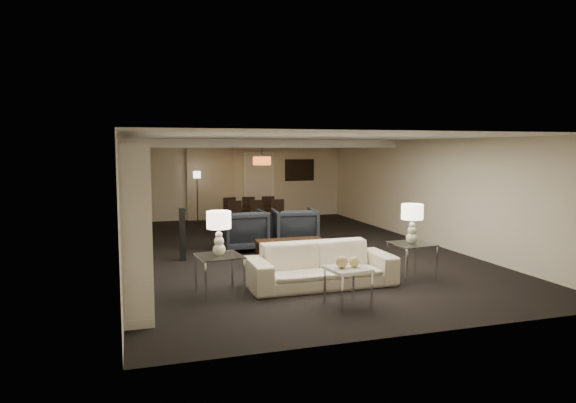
{
  "coord_description": "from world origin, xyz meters",
  "views": [
    {
      "loc": [
        -3.38,
        -10.88,
        2.3
      ],
      "look_at": [
        0.0,
        0.0,
        1.1
      ],
      "focal_mm": 32.0,
      "sensor_mm": 36.0,
      "label": 1
    }
  ],
  "objects_px": {
    "side_table_left": "(220,275)",
    "chair_nl": "(237,217)",
    "chair_fm": "(248,211)",
    "table_lamp_left": "(219,233)",
    "vase_blue": "(136,235)",
    "coffee_table": "(292,253)",
    "floor_speaker": "(182,234)",
    "dining_table": "(253,218)",
    "vase_amber": "(134,192)",
    "floor_lamp": "(197,197)",
    "table_lamp_right": "(412,224)",
    "sofa": "(321,265)",
    "pendant_light": "(262,161)",
    "television": "(137,220)",
    "chair_fl": "(228,211)",
    "side_table_right": "(411,261)",
    "marble_table": "(348,286)",
    "armchair_right": "(294,228)",
    "armchair_left": "(243,230)",
    "chair_fr": "(267,210)",
    "chair_nm": "(258,216)",
    "chair_nr": "(279,215)"
  },
  "relations": [
    {
      "from": "floor_speaker",
      "to": "side_table_right",
      "type": "bearing_deg",
      "value": -36.36
    },
    {
      "from": "vase_blue",
      "to": "table_lamp_left",
      "type": "bearing_deg",
      "value": 31.58
    },
    {
      "from": "side_table_right",
      "to": "marble_table",
      "type": "bearing_deg",
      "value": -147.09
    },
    {
      "from": "vase_amber",
      "to": "chair_fl",
      "type": "relative_size",
      "value": 0.19
    },
    {
      "from": "coffee_table",
      "to": "dining_table",
      "type": "xyz_separation_m",
      "value": [
        0.35,
        4.8,
        0.05
      ]
    },
    {
      "from": "coffee_table",
      "to": "side_table_left",
      "type": "bearing_deg",
      "value": -136.74
    },
    {
      "from": "side_table_left",
      "to": "marble_table",
      "type": "xyz_separation_m",
      "value": [
        1.7,
        -1.1,
        -0.03
      ]
    },
    {
      "from": "vase_amber",
      "to": "floor_lamp",
      "type": "distance_m",
      "value": 8.22
    },
    {
      "from": "coffee_table",
      "to": "floor_speaker",
      "type": "bearing_deg",
      "value": 152.32
    },
    {
      "from": "side_table_left",
      "to": "pendant_light",
      "type": "bearing_deg",
      "value": 70.08
    },
    {
      "from": "floor_speaker",
      "to": "chair_nl",
      "type": "distance_m",
      "value": 3.56
    },
    {
      "from": "coffee_table",
      "to": "floor_speaker",
      "type": "relative_size",
      "value": 1.25
    },
    {
      "from": "marble_table",
      "to": "chair_fl",
      "type": "xyz_separation_m",
      "value": [
        -0.25,
        8.15,
        0.15
      ]
    },
    {
      "from": "table_lamp_right",
      "to": "floor_lamp",
      "type": "relative_size",
      "value": 0.44
    },
    {
      "from": "television",
      "to": "chair_nl",
      "type": "xyz_separation_m",
      "value": [
        2.66,
        4.64,
        -0.66
      ]
    },
    {
      "from": "chair_nr",
      "to": "chair_fm",
      "type": "xyz_separation_m",
      "value": [
        -0.6,
        1.3,
        0.0
      ]
    },
    {
      "from": "pendant_light",
      "to": "table_lamp_left",
      "type": "bearing_deg",
      "value": -109.92
    },
    {
      "from": "armchair_right",
      "to": "floor_speaker",
      "type": "height_order",
      "value": "floor_speaker"
    },
    {
      "from": "table_lamp_left",
      "to": "vase_blue",
      "type": "relative_size",
      "value": 4.43
    },
    {
      "from": "armchair_right",
      "to": "chair_fm",
      "type": "relative_size",
      "value": 1.17
    },
    {
      "from": "coffee_table",
      "to": "table_lamp_left",
      "type": "bearing_deg",
      "value": -136.74
    },
    {
      "from": "table_lamp_left",
      "to": "marble_table",
      "type": "xyz_separation_m",
      "value": [
        1.7,
        -1.1,
        -0.69
      ]
    },
    {
      "from": "sofa",
      "to": "dining_table",
      "type": "height_order",
      "value": "sofa"
    },
    {
      "from": "vase_amber",
      "to": "chair_fr",
      "type": "xyz_separation_m",
      "value": [
        3.89,
        7.05,
        -1.22
      ]
    },
    {
      "from": "vase_blue",
      "to": "chair_fm",
      "type": "height_order",
      "value": "vase_blue"
    },
    {
      "from": "sofa",
      "to": "side_table_left",
      "type": "height_order",
      "value": "sofa"
    },
    {
      "from": "chair_nm",
      "to": "chair_nr",
      "type": "bearing_deg",
      "value": -3.61
    },
    {
      "from": "floor_lamp",
      "to": "chair_fr",
      "type": "bearing_deg",
      "value": -24.5
    },
    {
      "from": "coffee_table",
      "to": "side_table_left",
      "type": "xyz_separation_m",
      "value": [
        -1.7,
        -1.6,
        0.07
      ]
    },
    {
      "from": "marble_table",
      "to": "pendant_light",
      "type": "bearing_deg",
      "value": 84.98
    },
    {
      "from": "chair_fl",
      "to": "pendant_light",
      "type": "bearing_deg",
      "value": 144.77
    },
    {
      "from": "coffee_table",
      "to": "armchair_left",
      "type": "bearing_deg",
      "value": 109.44
    },
    {
      "from": "armchair_right",
      "to": "vase_blue",
      "type": "height_order",
      "value": "vase_blue"
    },
    {
      "from": "side_table_left",
      "to": "chair_fr",
      "type": "distance_m",
      "value": 7.53
    },
    {
      "from": "chair_fm",
      "to": "armchair_left",
      "type": "bearing_deg",
      "value": 81.2
    },
    {
      "from": "chair_fl",
      "to": "chair_nm",
      "type": "bearing_deg",
      "value": 108.24
    },
    {
      "from": "sofa",
      "to": "vase_amber",
      "type": "distance_m",
      "value": 3.21
    },
    {
      "from": "table_lamp_left",
      "to": "chair_fm",
      "type": "relative_size",
      "value": 0.81
    },
    {
      "from": "sofa",
      "to": "armchair_right",
      "type": "relative_size",
      "value": 2.45
    },
    {
      "from": "television",
      "to": "dining_table",
      "type": "xyz_separation_m",
      "value": [
        3.26,
        5.29,
        -0.8
      ]
    },
    {
      "from": "side_table_left",
      "to": "chair_nl",
      "type": "bearing_deg",
      "value": 75.81
    },
    {
      "from": "table_lamp_right",
      "to": "chair_nl",
      "type": "bearing_deg",
      "value": 108.72
    },
    {
      "from": "sofa",
      "to": "chair_nm",
      "type": "distance_m",
      "value": 5.76
    },
    {
      "from": "television",
      "to": "floor_lamp",
      "type": "relative_size",
      "value": 0.73
    },
    {
      "from": "side_table_left",
      "to": "chair_fl",
      "type": "xyz_separation_m",
      "value": [
        1.45,
        7.05,
        0.11
      ]
    },
    {
      "from": "armchair_right",
      "to": "floor_lamp",
      "type": "bearing_deg",
      "value": -64.38
    },
    {
      "from": "side_table_left",
      "to": "dining_table",
      "type": "relative_size",
      "value": 0.41
    },
    {
      "from": "television",
      "to": "dining_table",
      "type": "distance_m",
      "value": 6.26
    },
    {
      "from": "side_table_left",
      "to": "chair_fm",
      "type": "height_order",
      "value": "chair_fm"
    },
    {
      "from": "pendant_light",
      "to": "side_table_right",
      "type": "distance_m",
      "value": 6.82
    }
  ]
}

